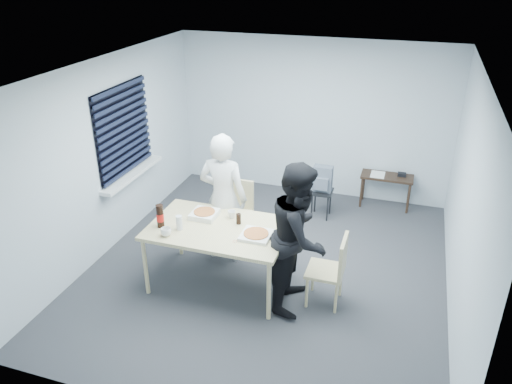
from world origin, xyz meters
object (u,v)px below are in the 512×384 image
(side_table, at_px, (387,180))
(soda_bottle, at_px, (160,216))
(chair_right, at_px, (333,266))
(person_white, at_px, (223,198))
(stool, at_px, (322,197))
(chair_far, at_px, (237,207))
(mug_a, at_px, (166,232))
(mug_b, at_px, (232,214))
(person_black, at_px, (299,236))
(backpack, at_px, (323,179))
(dining_table, at_px, (219,231))

(side_table, relative_size, soda_bottle, 2.83)
(chair_right, xyz_separation_m, person_white, (-1.56, 0.55, 0.37))
(stool, height_order, soda_bottle, soda_bottle)
(chair_far, relative_size, stool, 1.98)
(stool, xyz_separation_m, mug_a, (-1.35, -2.49, 0.52))
(side_table, distance_m, mug_b, 3.07)
(person_black, relative_size, stool, 3.94)
(chair_far, xyz_separation_m, person_black, (1.16, -1.13, 0.37))
(stool, bearing_deg, person_white, -123.69)
(chair_far, relative_size, backpack, 2.20)
(side_table, height_order, stool, side_table)
(person_white, relative_size, soda_bottle, 6.14)
(backpack, distance_m, mug_a, 2.83)
(side_table, bearing_deg, person_white, -131.41)
(dining_table, height_order, stool, dining_table)
(stool, bearing_deg, chair_far, -134.71)
(chair_far, bearing_deg, backpack, 44.95)
(chair_right, distance_m, person_black, 0.55)
(side_table, xyz_separation_m, soda_bottle, (-2.43, -2.99, 0.48))
(chair_far, xyz_separation_m, soda_bottle, (-0.50, -1.29, 0.43))
(person_white, xyz_separation_m, side_table, (1.94, 2.20, -0.42))
(mug_a, bearing_deg, person_black, 12.49)
(person_black, height_order, backpack, person_black)
(chair_far, bearing_deg, dining_table, -81.37)
(chair_right, bearing_deg, stool, 104.45)
(chair_far, distance_m, side_table, 2.58)
(person_white, distance_m, soda_bottle, 0.93)
(chair_far, relative_size, mug_a, 7.24)
(dining_table, relative_size, backpack, 4.09)
(stool, bearing_deg, dining_table, -111.81)
(person_black, bearing_deg, mug_a, 102.49)
(person_black, height_order, side_table, person_black)
(stool, relative_size, soda_bottle, 1.56)
(side_table, bearing_deg, backpack, -143.43)
(side_table, bearing_deg, chair_far, -138.77)
(mug_b, bearing_deg, person_black, -18.40)
(dining_table, relative_size, person_white, 0.94)
(chair_right, distance_m, side_table, 2.78)
(chair_far, height_order, person_white, person_white)
(mug_b, bearing_deg, side_table, 55.93)
(person_white, distance_m, person_black, 1.32)
(person_white, xyz_separation_m, mug_a, (-0.33, -0.96, -0.03))
(side_table, xyz_separation_m, stool, (-0.92, -0.67, -0.12))
(soda_bottle, bearing_deg, side_table, 50.88)
(dining_table, distance_m, mug_a, 0.63)
(chair_right, height_order, soda_bottle, soda_bottle)
(stool, xyz_separation_m, mug_b, (-0.79, -1.85, 0.51))
(person_white, bearing_deg, side_table, -131.41)
(chair_right, xyz_separation_m, soda_bottle, (-2.05, -0.24, 0.43))
(backpack, distance_m, mug_b, 2.01)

